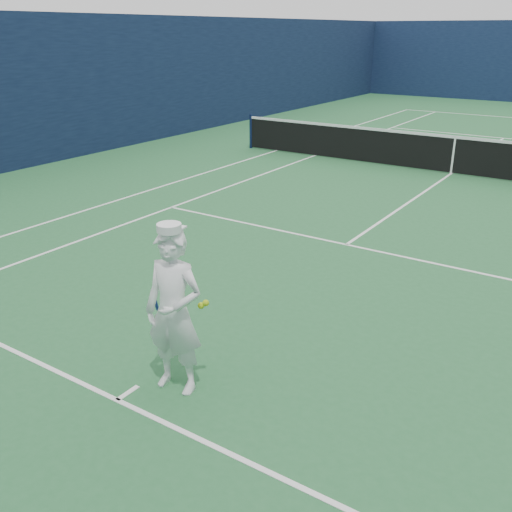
# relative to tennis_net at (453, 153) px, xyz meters

# --- Properties ---
(ground) EXTENTS (80.00, 80.00, 0.00)m
(ground) POSITION_rel_tennis_net_xyz_m (0.00, 0.00, -0.55)
(ground) COLOR #256234
(ground) RESTS_ON ground
(court_markings) EXTENTS (11.03, 23.83, 0.01)m
(court_markings) POSITION_rel_tennis_net_xyz_m (0.00, 0.00, -0.55)
(court_markings) COLOR white
(court_markings) RESTS_ON ground
(windscreen_fence) EXTENTS (20.12, 36.12, 4.00)m
(windscreen_fence) POSITION_rel_tennis_net_xyz_m (0.00, 0.00, 1.45)
(windscreen_fence) COLOR #101D3C
(windscreen_fence) RESTS_ON ground
(tennis_net) EXTENTS (12.88, 0.09, 1.07)m
(tennis_net) POSITION_rel_tennis_net_xyz_m (0.00, 0.00, 0.00)
(tennis_net) COLOR #141E4C
(tennis_net) RESTS_ON ground
(tennis_player) EXTENTS (0.81, 0.52, 1.84)m
(tennis_player) POSITION_rel_tennis_net_xyz_m (0.36, -11.34, 0.34)
(tennis_player) COLOR white
(tennis_player) RESTS_ON ground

